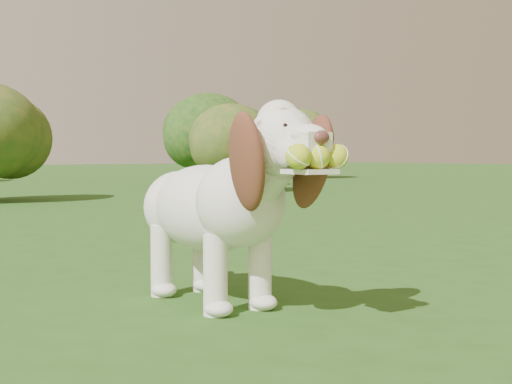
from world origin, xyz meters
TOP-DOWN VIEW (x-y plane):
  - ground at (0.00, 0.00)m, footprint 80.00×80.00m
  - dog at (-0.47, 0.29)m, footprint 0.47×1.23m
  - shrub_d at (4.87, 7.25)m, footprint 1.39×1.39m
  - shrub_f at (5.76, 9.15)m, footprint 1.72×1.72m
  - shrub_h at (10.41, 11.58)m, footprint 1.72×1.72m

SIDE VIEW (x-z plane):
  - ground at x=0.00m, z-range 0.00..0.00m
  - dog at x=-0.47m, z-range 0.03..0.83m
  - shrub_d at x=4.87m, z-range 0.13..1.57m
  - shrub_f at x=5.76m, z-range 0.16..1.94m
  - shrub_h at x=10.41m, z-range 0.16..1.94m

